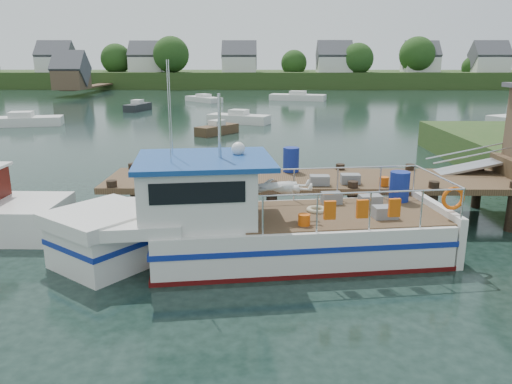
{
  "coord_description": "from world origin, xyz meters",
  "views": [
    {
      "loc": [
        -0.81,
        -16.29,
        5.27
      ],
      "look_at": [
        -1.0,
        -1.5,
        1.3
      ],
      "focal_mm": 35.0,
      "sensor_mm": 36.0,
      "label": 1
    }
  ],
  "objects_px": {
    "moored_a": "(22,121)",
    "moored_b": "(239,118)",
    "dock": "(484,153)",
    "moored_far": "(298,97)",
    "moored_e": "(138,107)",
    "moored_rowboat": "(217,129)",
    "moored_d": "(204,99)",
    "lobster_boat": "(249,225)"
  },
  "relations": [
    {
      "from": "moored_a",
      "to": "moored_b",
      "type": "height_order",
      "value": "moored_b"
    },
    {
      "from": "dock",
      "to": "moored_far",
      "type": "distance_m",
      "value": 49.58
    },
    {
      "from": "moored_a",
      "to": "moored_far",
      "type": "bearing_deg",
      "value": 53.24
    },
    {
      "from": "moored_a",
      "to": "moored_e",
      "type": "height_order",
      "value": "moored_a"
    },
    {
      "from": "moored_rowboat",
      "to": "moored_a",
      "type": "xyz_separation_m",
      "value": [
        -16.16,
        4.41,
        0.04
      ]
    },
    {
      "from": "moored_rowboat",
      "to": "moored_d",
      "type": "height_order",
      "value": "moored_rowboat"
    },
    {
      "from": "moored_rowboat",
      "to": "moored_e",
      "type": "bearing_deg",
      "value": 97.47
    },
    {
      "from": "moored_d",
      "to": "lobster_boat",
      "type": "bearing_deg",
      "value": -93.05
    },
    {
      "from": "lobster_boat",
      "to": "moored_a",
      "type": "height_order",
      "value": "lobster_boat"
    },
    {
      "from": "dock",
      "to": "moored_a",
      "type": "bearing_deg",
      "value": 138.36
    },
    {
      "from": "dock",
      "to": "moored_b",
      "type": "height_order",
      "value": "dock"
    },
    {
      "from": "moored_far",
      "to": "moored_d",
      "type": "relative_size",
      "value": 1.36
    },
    {
      "from": "moored_rowboat",
      "to": "moored_b",
      "type": "relative_size",
      "value": 0.64
    },
    {
      "from": "moored_d",
      "to": "moored_e",
      "type": "xyz_separation_m",
      "value": [
        -5.61,
        -11.17,
        0.06
      ]
    },
    {
      "from": "dock",
      "to": "moored_b",
      "type": "relative_size",
      "value": 3.04
    },
    {
      "from": "moored_far",
      "to": "moored_d",
      "type": "height_order",
      "value": "moored_far"
    },
    {
      "from": "lobster_boat",
      "to": "moored_d",
      "type": "bearing_deg",
      "value": 89.91
    },
    {
      "from": "moored_e",
      "to": "moored_far",
      "type": "bearing_deg",
      "value": 38.85
    },
    {
      "from": "moored_rowboat",
      "to": "moored_far",
      "type": "distance_m",
      "value": 31.1
    },
    {
      "from": "dock",
      "to": "moored_far",
      "type": "height_order",
      "value": "dock"
    },
    {
      "from": "dock",
      "to": "moored_rowboat",
      "type": "relative_size",
      "value": 4.75
    },
    {
      "from": "moored_a",
      "to": "moored_d",
      "type": "relative_size",
      "value": 1.17
    },
    {
      "from": "dock",
      "to": "moored_d",
      "type": "xyz_separation_m",
      "value": [
        -14.74,
        47.29,
        -1.88
      ]
    },
    {
      "from": "lobster_boat",
      "to": "moored_e",
      "type": "height_order",
      "value": "lobster_boat"
    },
    {
      "from": "moored_far",
      "to": "moored_a",
      "type": "distance_m",
      "value": 35.17
    },
    {
      "from": "lobster_boat",
      "to": "moored_rowboat",
      "type": "distance_m",
      "value": 23.19
    },
    {
      "from": "moored_a",
      "to": "moored_b",
      "type": "distance_m",
      "value": 17.53
    },
    {
      "from": "moored_b",
      "to": "moored_e",
      "type": "bearing_deg",
      "value": 122.79
    },
    {
      "from": "dock",
      "to": "moored_a",
      "type": "height_order",
      "value": "dock"
    },
    {
      "from": "dock",
      "to": "moored_a",
      "type": "relative_size",
      "value": 2.56
    },
    {
      "from": "dock",
      "to": "moored_far",
      "type": "xyz_separation_m",
      "value": [
        -2.73,
        49.47,
        -1.79
      ]
    },
    {
      "from": "moored_b",
      "to": "moored_a",
      "type": "bearing_deg",
      "value": 172.37
    },
    {
      "from": "lobster_boat",
      "to": "moored_a",
      "type": "xyz_separation_m",
      "value": [
        -19.07,
        27.4,
        -0.53
      ]
    },
    {
      "from": "dock",
      "to": "moored_d",
      "type": "distance_m",
      "value": 49.57
    },
    {
      "from": "moored_b",
      "to": "moored_rowboat",
      "type": "bearing_deg",
      "value": -115.17
    },
    {
      "from": "lobster_boat",
      "to": "dock",
      "type": "bearing_deg",
      "value": 17.28
    },
    {
      "from": "dock",
      "to": "moored_b",
      "type": "distance_m",
      "value": 27.31
    },
    {
      "from": "moored_b",
      "to": "moored_e",
      "type": "relative_size",
      "value": 1.28
    },
    {
      "from": "dock",
      "to": "moored_d",
      "type": "relative_size",
      "value": 3.0
    },
    {
      "from": "dock",
      "to": "moored_rowboat",
      "type": "xyz_separation_m",
      "value": [
        -10.58,
        19.37,
        -1.86
      ]
    },
    {
      "from": "moored_b",
      "to": "dock",
      "type": "bearing_deg",
      "value": -83.64
    },
    {
      "from": "moored_rowboat",
      "to": "moored_b",
      "type": "bearing_deg",
      "value": 55.67
    }
  ]
}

